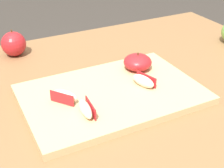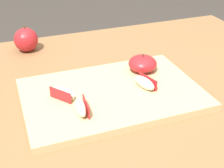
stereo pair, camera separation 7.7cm
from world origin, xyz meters
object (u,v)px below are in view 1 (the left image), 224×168
(cutting_board, at_px, (112,94))
(apple_wedge_back, at_px, (143,81))
(whole_apple_crimson, at_px, (14,44))
(apple_wedge_near_knife, at_px, (86,109))
(apple_half_skin_up, at_px, (138,62))
(apple_wedge_left, at_px, (64,96))

(cutting_board, height_order, apple_wedge_back, apple_wedge_back)
(cutting_board, xyz_separation_m, whole_apple_crimson, (-0.16, 0.36, 0.03))
(apple_wedge_near_knife, height_order, apple_wedge_back, same)
(apple_wedge_near_knife, relative_size, apple_wedge_back, 0.97)
(cutting_board, relative_size, apple_wedge_back, 6.24)
(apple_half_skin_up, relative_size, apple_wedge_near_knife, 1.15)
(cutting_board, bearing_deg, apple_wedge_left, 175.60)
(cutting_board, xyz_separation_m, apple_wedge_left, (-0.12, 0.01, 0.02))
(cutting_board, distance_m, apple_half_skin_up, 0.14)
(cutting_board, xyz_separation_m, apple_half_skin_up, (0.12, 0.07, 0.03))
(cutting_board, height_order, apple_wedge_near_knife, apple_wedge_near_knife)
(apple_wedge_back, height_order, whole_apple_crimson, whole_apple_crimson)
(apple_half_skin_up, distance_m, apple_wedge_left, 0.24)
(apple_half_skin_up, height_order, apple_wedge_back, apple_half_skin_up)
(whole_apple_crimson, bearing_deg, apple_wedge_near_knife, -81.15)
(apple_wedge_near_knife, xyz_separation_m, apple_wedge_back, (0.18, 0.05, 0.00))
(apple_half_skin_up, height_order, apple_wedge_near_knife, apple_half_skin_up)
(apple_half_skin_up, relative_size, apple_wedge_back, 1.12)
(cutting_board, height_order, apple_half_skin_up, apple_half_skin_up)
(apple_wedge_back, xyz_separation_m, whole_apple_crimson, (-0.24, 0.37, 0.01))
(apple_wedge_near_knife, height_order, whole_apple_crimson, whole_apple_crimson)
(apple_half_skin_up, distance_m, apple_wedge_near_knife, 0.25)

